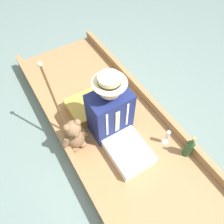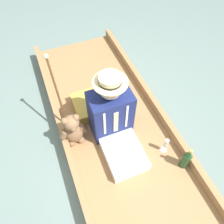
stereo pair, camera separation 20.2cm
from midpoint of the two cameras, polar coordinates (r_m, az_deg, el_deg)
ground_plane at (r=2.40m, az=3.68°, el=-7.09°), size 16.00×16.00×0.00m
punt_boat at (r=2.34m, az=3.76°, el=-6.33°), size 1.11×3.28×0.21m
seat_cushion at (r=2.45m, az=-1.27°, el=2.32°), size 0.55×0.38×0.13m
seated_person at (r=2.06m, az=3.12°, el=-1.94°), size 0.39×0.71×0.77m
teddy_bear at (r=2.11m, az=-7.39°, el=-4.97°), size 0.29×0.17×0.41m
wine_glass at (r=2.19m, az=16.50°, el=-8.29°), size 0.06×0.06×0.20m
walking_cane at (r=2.04m, az=-11.40°, el=4.94°), size 0.04×0.33×0.83m
champagne_bottle at (r=2.16m, az=21.49°, el=-11.50°), size 0.07×0.07×0.31m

